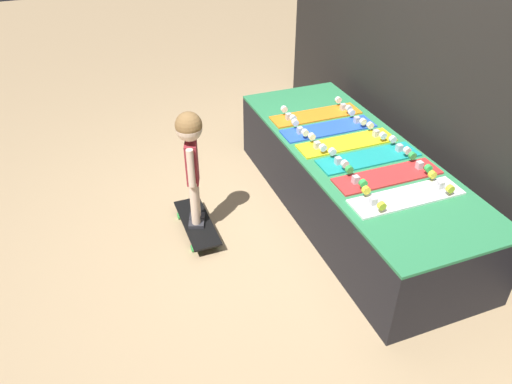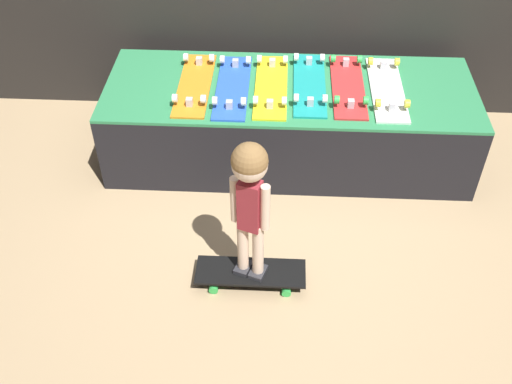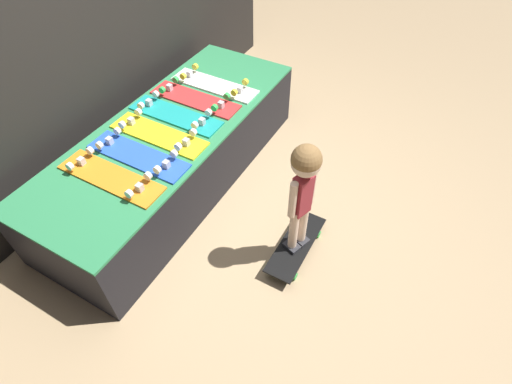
{
  "view_description": "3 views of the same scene",
  "coord_description": "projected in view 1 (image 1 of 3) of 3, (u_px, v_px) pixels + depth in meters",
  "views": [
    {
      "loc": [
        2.69,
        -1.18,
        2.4
      ],
      "look_at": [
        -0.1,
        -0.11,
        0.31
      ],
      "focal_mm": 35.0,
      "sensor_mm": 36.0,
      "label": 1
    },
    {
      "loc": [
        -0.05,
        -2.73,
        2.69
      ],
      "look_at": [
        -0.18,
        -0.18,
        0.36
      ],
      "focal_mm": 42.0,
      "sensor_mm": 36.0,
      "label": 2
    },
    {
      "loc": [
        -1.78,
        -1.1,
        2.4
      ],
      "look_at": [
        -0.07,
        -0.16,
        0.31
      ],
      "focal_mm": 28.0,
      "sensor_mm": 36.0,
      "label": 3
    }
  ],
  "objects": [
    {
      "name": "child",
      "position": [
        191.0,
        149.0,
        3.36
      ],
      "size": [
        0.21,
        0.18,
        0.89
      ],
      "rotation": [
        0.0,
        0.0,
        -0.33
      ],
      "color": "#2D2D33",
      "rests_on": "skateboard_on_floor"
    },
    {
      "name": "ground_plane",
      "position": [
        275.0,
        230.0,
        3.78
      ],
      "size": [
        16.0,
        16.0,
        0.0
      ],
      "primitive_type": "plane",
      "color": "tan"
    },
    {
      "name": "skateboard_on_floor",
      "position": [
        197.0,
        224.0,
        3.73
      ],
      "size": [
        0.62,
        0.21,
        0.09
      ],
      "color": "black",
      "rests_on": "ground_plane"
    },
    {
      "name": "skateboard_white_on_rack",
      "position": [
        407.0,
        196.0,
        3.16
      ],
      "size": [
        0.21,
        0.76,
        0.09
      ],
      "color": "white",
      "rests_on": "display_rack"
    },
    {
      "name": "skateboard_red_on_rack",
      "position": [
        388.0,
        175.0,
        3.36
      ],
      "size": [
        0.21,
        0.76,
        0.09
      ],
      "color": "red",
      "rests_on": "display_rack"
    },
    {
      "name": "skateboard_blue_on_rack",
      "position": [
        329.0,
        128.0,
        3.92
      ],
      "size": [
        0.21,
        0.76,
        0.09
      ],
      "color": "blue",
      "rests_on": "display_rack"
    },
    {
      "name": "display_rack",
      "position": [
        352.0,
        183.0,
        3.81
      ],
      "size": [
        2.44,
        0.88,
        0.56
      ],
      "color": "black",
      "rests_on": "ground_plane"
    },
    {
      "name": "back_wall",
      "position": [
        445.0,
        67.0,
        3.52
      ],
      "size": [
        4.71,
        0.1,
        2.22
      ],
      "color": "black",
      "rests_on": "ground_plane"
    },
    {
      "name": "skateboard_orange_on_rack",
      "position": [
        316.0,
        114.0,
        4.12
      ],
      "size": [
        0.21,
        0.76,
        0.09
      ],
      "color": "orange",
      "rests_on": "display_rack"
    },
    {
      "name": "skateboard_yellow_on_rack",
      "position": [
        347.0,
        142.0,
        3.73
      ],
      "size": [
        0.21,
        0.76,
        0.09
      ],
      "color": "yellow",
      "rests_on": "display_rack"
    },
    {
      "name": "skateboard_teal_on_rack",
      "position": [
        369.0,
        157.0,
        3.55
      ],
      "size": [
        0.21,
        0.76,
        0.09
      ],
      "color": "teal",
      "rests_on": "display_rack"
    }
  ]
}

